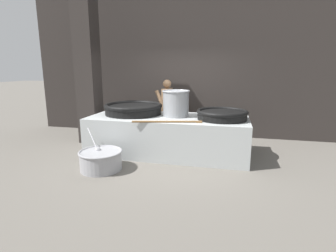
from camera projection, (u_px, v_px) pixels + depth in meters
The scene contains 10 objects.
ground_plane at pixel (168, 153), 6.09m from camera, with size 60.00×60.00×0.00m, color #666059.
back_wall at pixel (184, 57), 7.47m from camera, with size 9.20×0.24×4.46m, color #2D2826.
support_pillar at pixel (87, 56), 6.60m from camera, with size 0.50×0.50×4.46m, color #2D2826.
hearth_platform at pixel (168, 135), 5.99m from camera, with size 3.55×1.46×0.85m.
giant_wok_near at pixel (133, 108), 6.22m from camera, with size 1.38×1.38×0.25m.
giant_wok_far at pixel (222, 114), 5.58m from camera, with size 1.09×1.09×0.20m.
stock_pot at pixel (176, 103), 5.90m from camera, with size 0.62×0.62×0.59m.
stirring_paddle at pixel (170, 122), 5.27m from camera, with size 1.39×0.39×0.04m.
cook at pixel (167, 107), 7.18m from camera, with size 0.40×0.61×1.63m.
prep_bowl_vegetables at pixel (101, 159), 5.05m from camera, with size 0.92×0.86×0.71m.
Camera 1 is at (1.32, -5.65, 1.93)m, focal length 28.00 mm.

